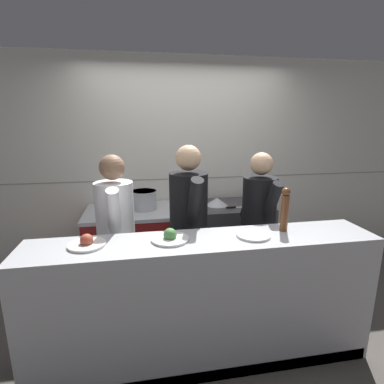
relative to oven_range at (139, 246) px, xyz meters
The scene contains 15 objects.
ground_plane 1.25m from the oven_range, 59.84° to the right, with size 14.00×14.00×0.00m, color #4C4742.
wall_back_tiled 1.12m from the oven_range, 34.23° to the left, with size 8.00×0.06×2.60m.
oven_range is the anchor object (origin of this frame).
prep_counter 1.08m from the oven_range, ahead, with size 0.92×0.65×0.89m.
pass_counter 1.38m from the oven_range, 69.50° to the right, with size 2.58×0.45×1.03m.
stock_pot 0.56m from the oven_range, 19.24° to the left, with size 0.30×0.30×0.21m.
mixing_bowl_steel 1.04m from the oven_range, ahead, with size 0.26×0.26×0.09m.
chefs_knife 1.23m from the oven_range, ahead, with size 0.35×0.05×0.02m.
plated_dish_main 1.44m from the oven_range, 104.89° to the right, with size 0.25×0.25×0.09m.
plated_dish_appetiser 1.42m from the oven_range, 79.40° to the right, with size 0.27×0.27×0.10m.
plated_dish_dessert 1.66m from the oven_range, 56.76° to the right, with size 0.25×0.25×0.02m.
pepper_mill 1.83m from the oven_range, 47.53° to the right, with size 0.06×0.06×0.34m.
chef_head_cook 0.89m from the oven_range, 103.48° to the right, with size 0.34×0.70×1.59m.
chef_sous 1.01m from the oven_range, 58.99° to the right, with size 0.36×0.73×1.66m.
chef_line 1.41m from the oven_range, 31.45° to the right, with size 0.36×0.69×1.58m.
Camera 1 is at (-0.55, -2.25, 1.87)m, focal length 28.00 mm.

